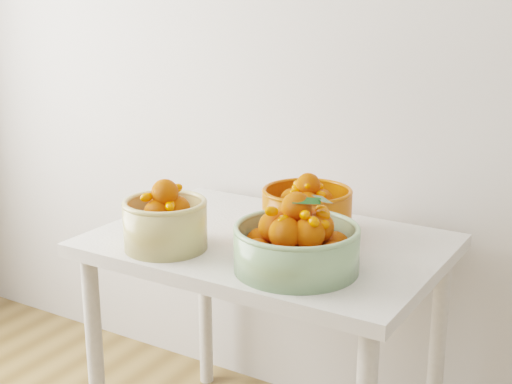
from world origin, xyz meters
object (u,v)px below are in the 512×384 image
bowl_green (297,244)px  table (268,270)px  bowl_orange (307,211)px  bowl_cream (165,222)px

bowl_green → table: bearing=137.5°
table → bowl_orange: bearing=47.7°
table → bowl_orange: (0.08, 0.09, 0.17)m
table → bowl_orange: bowl_orange is taller
table → bowl_cream: bowl_cream is taller
bowl_orange → bowl_green: bearing=-68.3°
bowl_cream → bowl_orange: bowl_cream is taller
bowl_cream → bowl_orange: bearing=46.0°
bowl_green → bowl_orange: bowl_green is taller
bowl_green → bowl_orange: size_ratio=1.11×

